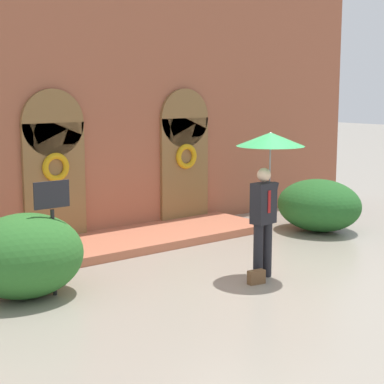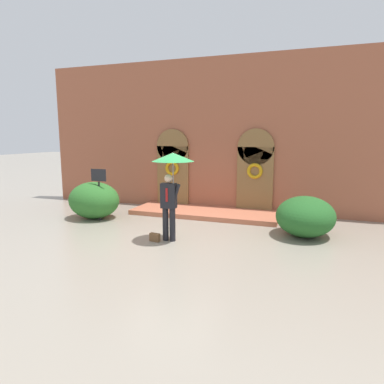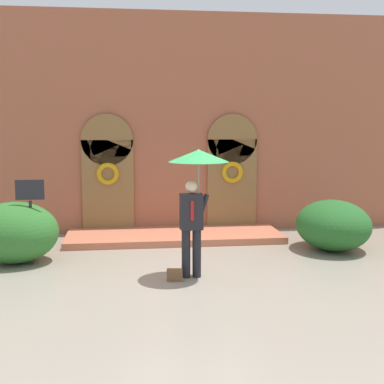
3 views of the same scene
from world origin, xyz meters
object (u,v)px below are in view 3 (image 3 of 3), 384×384
at_px(person_with_umbrella, 197,174).
at_px(handbag, 175,275).
at_px(shrub_left, 15,233).
at_px(shrub_right, 333,225).
at_px(sign_post, 30,208).

distance_m(person_with_umbrella, handbag, 1.86).
distance_m(person_with_umbrella, shrub_left, 4.03).
height_order(person_with_umbrella, shrub_left, person_with_umbrella).
distance_m(handbag, shrub_right, 4.24).
bearing_deg(shrub_right, handbag, -152.84).
bearing_deg(person_with_umbrella, shrub_left, 157.25).
xyz_separation_m(person_with_umbrella, shrub_right, (3.32, 1.72, -1.35)).
bearing_deg(handbag, shrub_left, 160.61).
relative_size(handbag, sign_post, 0.16).
relative_size(handbag, shrub_right, 0.15).
xyz_separation_m(handbag, shrub_right, (3.75, 1.92, 0.45)).
bearing_deg(sign_post, person_with_umbrella, -22.10).
relative_size(sign_post, shrub_right, 0.90).
bearing_deg(handbag, sign_post, 160.58).
height_order(shrub_left, shrub_right, shrub_left).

